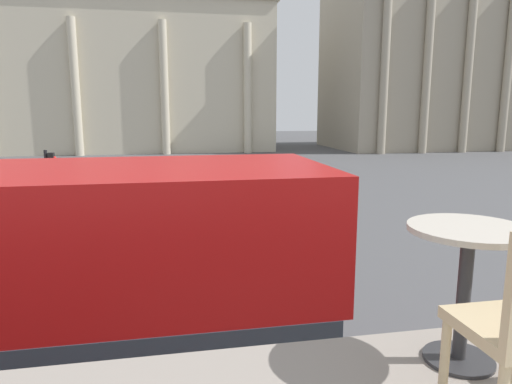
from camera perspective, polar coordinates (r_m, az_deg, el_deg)
cafe_dining_table at (r=2.57m, az=24.82°, el=-8.15°), size 0.60×0.60×0.73m
plaza_building_left at (r=59.29m, az=-15.93°, el=13.51°), size 34.93×15.20×17.25m
plaza_building_right at (r=64.62m, az=21.07°, el=15.30°), size 25.79×15.78×22.59m
traffic_light_near at (r=12.72m, az=5.59°, el=-1.28°), size 0.42×0.24×3.60m
traffic_light_mid at (r=18.13m, az=-24.33°, el=1.06°), size 0.42×0.24×3.47m
car_maroon at (r=30.70m, az=-19.98°, el=1.80°), size 4.20×1.93×1.35m
pedestrian_blue at (r=29.30m, az=-10.32°, el=2.42°), size 0.32×0.32×1.70m
pedestrian_yellow at (r=17.20m, az=1.86°, el=-3.08°), size 0.32×0.32×1.62m
pedestrian_black at (r=18.42m, az=-27.50°, el=-3.11°), size 0.32×0.32×1.74m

